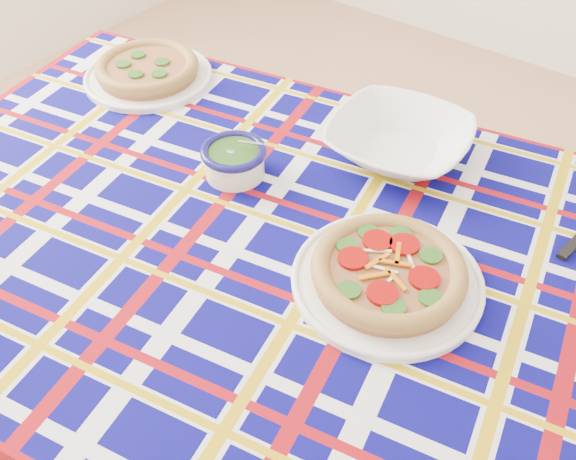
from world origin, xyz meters
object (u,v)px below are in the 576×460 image
Objects in this scene: pesto_bowl at (234,158)px; serving_bowl at (399,141)px; main_focaccia_plate at (389,271)px; dining_table at (286,276)px.

pesto_bowl is 0.33m from serving_bowl.
main_focaccia_plate is at bearing -62.32° from serving_bowl.
dining_table is 0.21m from main_focaccia_plate.
dining_table is at bearing -93.13° from serving_bowl.
pesto_bowl reaches higher than main_focaccia_plate.
pesto_bowl reaches higher than dining_table.
serving_bowl reaches higher than main_focaccia_plate.
dining_table is 0.25m from pesto_bowl.
main_focaccia_plate is 2.53× the size of pesto_bowl.
pesto_bowl is at bearing -131.68° from serving_bowl.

